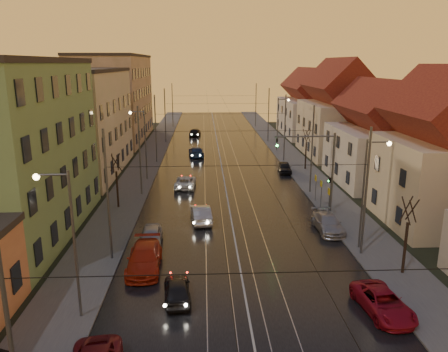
{
  "coord_description": "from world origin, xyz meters",
  "views": [
    {
      "loc": [
        -2.26,
        -18.63,
        12.99
      ],
      "look_at": [
        -0.4,
        21.06,
        2.69
      ],
      "focal_mm": 35.0,
      "sensor_mm": 36.0,
      "label": 1
    }
  ],
  "objects": [
    {
      "name": "sidewalk_left",
      "position": [
        -10.0,
        40.0,
        0.07
      ],
      "size": [
        4.0,
        120.0,
        0.15
      ],
      "primitive_type": "cube",
      "color": "#4C4C4C",
      "rests_on": "ground"
    },
    {
      "name": "bare_tree_0",
      "position": [
        -10.2,
        20.0,
        2.49
      ],
      "size": [
        1.09,
        1.09,
        5.11
      ],
      "color": "black",
      "rests_on": "ground"
    },
    {
      "name": "driving_car_0",
      "position": [
        -3.86,
        3.67,
        0.62
      ],
      "size": [
        1.8,
        3.77,
        1.24
      ],
      "primitive_type": "imported",
      "rotation": [
        0.0,
        0.0,
        3.23
      ],
      "color": "black",
      "rests_on": "ground"
    },
    {
      "name": "catenary_pole_l_0",
      "position": [
        -8.6,
        -6.0,
        4.5
      ],
      "size": [
        0.16,
        0.16,
        9.0
      ],
      "primitive_type": "cylinder",
      "color": "#595B60",
      "rests_on": "ground"
    },
    {
      "name": "catenary_pole_l_5",
      "position": [
        -8.6,
        72.0,
        4.5
      ],
      "size": [
        0.16,
        0.16,
        9.0
      ],
      "primitive_type": "cylinder",
      "color": "#595B60",
      "rests_on": "ground"
    },
    {
      "name": "catenary_pole_r_1",
      "position": [
        8.6,
        9.0,
        4.5
      ],
      "size": [
        0.16,
        0.16,
        9.0
      ],
      "primitive_type": "cylinder",
      "color": "#595B60",
      "rests_on": "ground"
    },
    {
      "name": "street_lamp_1",
      "position": [
        9.1,
        10.0,
        4.89
      ],
      "size": [
        1.75,
        0.32,
        8.0
      ],
      "color": "#595B60",
      "rests_on": "ground"
    },
    {
      "name": "apartment_left_3",
      "position": [
        -17.5,
        58.0,
        7.0
      ],
      "size": [
        10.0,
        24.0,
        14.0
      ],
      "primitive_type": "cube",
      "color": "#8E7A5B",
      "rests_on": "ground"
    },
    {
      "name": "parked_left_3",
      "position": [
        -6.2,
        11.42,
        0.67
      ],
      "size": [
        1.77,
        4.01,
        1.34
      ],
      "primitive_type": "imported",
      "rotation": [
        0.0,
        0.0,
        0.05
      ],
      "color": "#A0A0A5",
      "rests_on": "ground"
    },
    {
      "name": "catenary_pole_r_3",
      "position": [
        8.6,
        39.0,
        4.5
      ],
      "size": [
        0.16,
        0.16,
        9.0
      ],
      "primitive_type": "cylinder",
      "color": "#595B60",
      "rests_on": "ground"
    },
    {
      "name": "road",
      "position": [
        0.0,
        40.0,
        0.02
      ],
      "size": [
        16.0,
        120.0,
        0.04
      ],
      "primitive_type": "cube",
      "color": "black",
      "rests_on": "ground"
    },
    {
      "name": "parked_right_2",
      "position": [
        7.56,
        32.73,
        0.64
      ],
      "size": [
        1.81,
        3.88,
        1.28
      ],
      "primitive_type": "imported",
      "rotation": [
        0.0,
        0.0,
        -0.08
      ],
      "color": "black",
      "rests_on": "ground"
    },
    {
      "name": "parked_right_1",
      "position": [
        7.52,
        13.56,
        0.66
      ],
      "size": [
        1.95,
        4.6,
        1.32
      ],
      "primitive_type": "imported",
      "rotation": [
        0.0,
        0.0,
        0.02
      ],
      "color": "#A0A0A5",
      "rests_on": "ground"
    },
    {
      "name": "ground",
      "position": [
        0.0,
        0.0,
        0.0
      ],
      "size": [
        160.0,
        160.0,
        0.0
      ],
      "primitive_type": "plane",
      "color": "black",
      "rests_on": "ground"
    },
    {
      "name": "house_right_1",
      "position": [
        17.0,
        15.0,
        5.45
      ],
      "size": [
        8.67,
        10.2,
        10.8
      ],
      "color": "beige",
      "rests_on": "ground"
    },
    {
      "name": "street_lamp_2",
      "position": [
        -9.1,
        30.0,
        4.89
      ],
      "size": [
        1.75,
        0.32,
        8.0
      ],
      "color": "#595B60",
      "rests_on": "ground"
    },
    {
      "name": "catenary_pole_r_5",
      "position": [
        8.6,
        72.0,
        4.5
      ],
      "size": [
        0.16,
        0.16,
        9.0
      ],
      "primitive_type": "cylinder",
      "color": "#595B60",
      "rests_on": "ground"
    },
    {
      "name": "tram_rail_1",
      "position": [
        -0.77,
        40.0,
        0.06
      ],
      "size": [
        0.06,
        120.0,
        0.03
      ],
      "primitive_type": "cube",
      "color": "gray",
      "rests_on": "road"
    },
    {
      "name": "catenary_pole_l_4",
      "position": [
        -8.6,
        54.0,
        4.5
      ],
      "size": [
        0.16,
        0.16,
        9.0
      ],
      "primitive_type": "cylinder",
      "color": "#595B60",
      "rests_on": "ground"
    },
    {
      "name": "street_lamp_3",
      "position": [
        9.1,
        46.0,
        4.89
      ],
      "size": [
        1.75,
        0.32,
        8.0
      ],
      "color": "#595B60",
      "rests_on": "ground"
    },
    {
      "name": "driving_car_1",
      "position": [
        -2.58,
        16.15,
        0.71
      ],
      "size": [
        1.95,
        4.43,
        1.42
      ],
      "primitive_type": "imported",
      "rotation": [
        0.0,
        0.0,
        3.25
      ],
      "color": "#A4A4A9",
      "rests_on": "ground"
    },
    {
      "name": "traffic_light_mast",
      "position": [
        7.99,
        18.0,
        4.6
      ],
      "size": [
        5.3,
        0.32,
        7.2
      ],
      "color": "#595B60",
      "rests_on": "ground"
    },
    {
      "name": "sidewalk_right",
      "position": [
        10.0,
        40.0,
        0.07
      ],
      "size": [
        4.0,
        120.0,
        0.15
      ],
      "primitive_type": "cube",
      "color": "#4C4C4C",
      "rests_on": "ground"
    },
    {
      "name": "catenary_pole_r_2",
      "position": [
        8.6,
        24.0,
        4.5
      ],
      "size": [
        0.16,
        0.16,
        9.0
      ],
      "primitive_type": "cylinder",
      "color": "#595B60",
      "rests_on": "ground"
    },
    {
      "name": "driving_car_4",
      "position": [
        -3.87,
        60.5,
        0.76
      ],
      "size": [
        2.25,
        4.61,
        1.52
      ],
      "primitive_type": "imported",
      "rotation": [
        0.0,
        0.0,
        3.03
      ],
      "color": "black",
      "rests_on": "ground"
    },
    {
      "name": "house_right_3",
      "position": [
        17.0,
        43.0,
        5.8
      ],
      "size": [
        9.18,
        14.28,
        11.5
      ],
      "color": "beige",
      "rests_on": "ground"
    },
    {
      "name": "house_right_4",
      "position": [
        17.0,
        61.0,
        5.05
      ],
      "size": [
        9.18,
        16.32,
        10.0
      ],
      "color": "#BAB4AC",
      "rests_on": "ground"
    },
    {
      "name": "apartment_left_2",
      "position": [
        -17.5,
        34.0,
        6.0
      ],
      "size": [
        10.0,
        20.0,
        12.0
      ],
      "primitive_type": "cube",
      "color": "#BAB48F",
      "rests_on": "ground"
    },
    {
      "name": "catenary_pole_r_4",
      "position": [
        8.6,
        54.0,
        4.5
      ],
      "size": [
        0.16,
        0.16,
        9.0
      ],
      "primitive_type": "cylinder",
      "color": "#595B60",
      "rests_on": "ground"
    },
    {
      "name": "driving_car_2",
      "position": [
        -4.3,
        26.65,
        0.62
      ],
      "size": [
        2.28,
        4.59,
        1.25
      ],
      "primitive_type": "imported",
      "rotation": [
        0.0,
        0.0,
        3.1
      ],
      "color": "silver",
      "rests_on": "ground"
    },
    {
      "name": "driving_car_3",
      "position": [
        -3.35,
        42.68,
        0.71
      ],
      "size": [
        2.41,
        5.06,
        1.42
      ],
      "primitive_type": "imported",
      "rotation": [
        0.0,
        0.0,
        3.23
      ],
      "color": "navy",
      "rests_on": "ground"
    },
    {
      "name": "catenary_pole_l_3",
      "position": [
        -8.6,
        39.0,
        4.5
      ],
      "size": [
        0.16,
        0.16,
        9.0
      ],
      "primitive_type": "cylinder",
      "color": "#595B60",
      "rests_on": "ground"
    },
    {
      "name": "parked_left_2",
      "position": [
        -6.2,
        7.58,
        0.75
      ],
      "size": [
        2.25,
        5.21,
        1.49
      ],
      "primitive_type": "imported",
      "rotation": [
        0.0,
        0.0,
        0.03
      ],
      "color": "#AF2711",
      "rests_on": "ground"
    },
    {
      "name": "tram_rail_3",
      "position": [
        2.2,
        40.0,
        0.06
      ],
      "size": [
        0.06,
        120.0,
        0.03
      ],
      "primitive_type": "cube",
      "color": "gray",
      "rests_on": "road"
    },
    {
      "name": "bare_tree_1",
      "position": [
        10.2,
        6.0,
        2.49
      ],
      "size": [
        1.09,
        1.09,
        5.11
      ],
      "color": "black",
      "rests_on": "ground"
    },
    {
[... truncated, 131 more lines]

